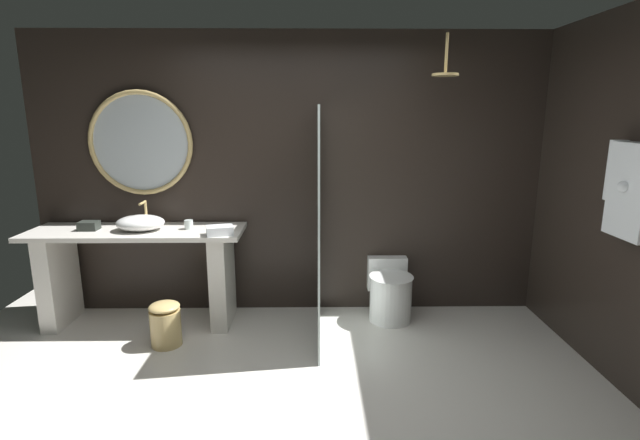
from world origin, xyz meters
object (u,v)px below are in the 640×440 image
Objects in this scene: toilet at (389,291)px; folded_hand_towel at (220,230)px; tumbler_cup at (189,225)px; hanging_bathrobe at (635,186)px; vessel_sink at (140,223)px; waste_bin at (166,324)px; tissue_box at (89,226)px; round_wall_mirror at (141,143)px; rain_shower_head at (445,71)px.

toilet is 1.66m from folded_hand_towel.
hanging_bathrobe is (3.13, -1.16, 0.51)m from tumbler_cup.
tumbler_cup is (0.41, 0.04, -0.03)m from vessel_sink.
toilet is at bearing 10.68° from folded_hand_towel.
vessel_sink is 3.74m from hanging_bathrobe.
tissue_box is at bearing 149.84° from waste_bin.
tumbler_cup is 0.50× the size of tissue_box.
vessel_sink is 1.11× the size of waste_bin.
toilet is (2.22, 0.11, -0.68)m from vessel_sink.
hanging_bathrobe is at bearing -20.29° from tumbler_cup.
waste_bin is at bearing -30.16° from tissue_box.
tumbler_cup reaches higher than tissue_box.
tumbler_cup is at bearing -29.75° from round_wall_mirror.
folded_hand_towel is at bearing 161.47° from hanging_bathrobe.
hanging_bathrobe is 2.14m from toilet.
rain_shower_head is 1.51× the size of folded_hand_towel.
waste_bin is (-2.29, -0.33, -2.02)m from rain_shower_head.
vessel_sink is 0.74m from round_wall_mirror.
hanging_bathrobe reaches higher than waste_bin.
round_wall_mirror is 2.72m from rain_shower_head.
hanging_bathrobe reaches higher than folded_hand_towel.
toilet is at bearing 151.14° from rain_shower_head.
round_wall_mirror is at bearing 35.07° from tissue_box.
tissue_box reaches higher than toilet.
hanging_bathrobe is (0.96, -1.03, -0.78)m from rain_shower_head.
tissue_box is at bearing 178.04° from rain_shower_head.
rain_shower_head is (2.58, -0.09, 1.26)m from vessel_sink.
vessel_sink is 5.12× the size of tumbler_cup.
round_wall_mirror is at bearing 158.42° from hanging_bathrobe.
waste_bin is at bearing -164.66° from toilet.
tumbler_cup is 3.38m from hanging_bathrobe.
round_wall_mirror is at bearing 115.37° from waste_bin.
rain_shower_head reaches higher than folded_hand_towel.
vessel_sink is 1.90× the size of folded_hand_towel.
tumbler_cup is at bearing 5.35° from vessel_sink.
hanging_bathrobe is 1.12× the size of toilet.
toilet is (-0.36, 0.20, -1.95)m from rain_shower_head.
hanging_bathrobe reaches higher than toilet.
rain_shower_head is at bearing 8.27° from waste_bin.
toilet is (1.81, 0.07, -0.66)m from tumbler_cup.
toilet is 2.00m from waste_bin.
tissue_box is at bearing 164.17° from hanging_bathrobe.
hanging_bathrobe is at bearing -42.93° from toilet.
rain_shower_head is at bearing 2.64° from folded_hand_towel.
rain_shower_head is (2.17, -0.13, 1.29)m from tumbler_cup.
vessel_sink is at bearing 166.42° from folded_hand_towel.
vessel_sink reaches higher than tumbler_cup.
folded_hand_towel is at bearing -31.57° from round_wall_mirror.
round_wall_mirror reaches higher than waste_bin.
hanging_bathrobe is 1.81× the size of waste_bin.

